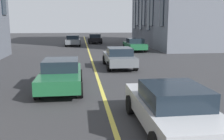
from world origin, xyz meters
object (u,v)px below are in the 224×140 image
object	(u,v)px
car_green_parked_a	(135,45)
car_black_parked_b	(95,38)
car_grey_trailing	(73,40)
car_silver_mid	(171,107)
car_green_oncoming	(61,74)
car_grey_near	(119,57)

from	to	relation	value
car_green_parked_a	car_black_parked_b	bearing A→B (deg)	18.41
car_grey_trailing	car_silver_mid	bearing A→B (deg)	-172.90
car_black_parked_b	car_green_parked_a	bearing A→B (deg)	-161.59
car_green_parked_a	car_silver_mid	xyz separation A→B (m)	(-20.02, 3.33, 0.00)
car_green_oncoming	car_grey_near	bearing A→B (deg)	-33.50
car_green_oncoming	car_green_parked_a	distance (m)	16.40
car_silver_mid	car_green_parked_a	bearing A→B (deg)	-9.43
car_silver_mid	car_grey_near	xyz separation A→B (m)	(10.42, -0.13, 0.00)
car_grey_trailing	car_green_parked_a	xyz separation A→B (m)	(-7.25, -6.72, 0.00)
car_green_parked_a	car_black_parked_b	distance (m)	11.47
car_silver_mid	car_grey_near	size ratio (longest dim) A/B	1.00
car_grey_trailing	car_grey_near	bearing A→B (deg)	-168.17
car_grey_trailing	car_green_parked_a	size ratio (longest dim) A/B	1.00
car_green_oncoming	car_grey_trailing	size ratio (longest dim) A/B	1.00
car_green_oncoming	car_green_parked_a	xyz separation A→B (m)	(14.95, -6.73, 0.00)
car_green_oncoming	car_silver_mid	xyz separation A→B (m)	(-5.07, -3.41, 0.00)
car_silver_mid	car_grey_trailing	bearing A→B (deg)	7.10
car_green_parked_a	car_silver_mid	world-z (taller)	same
car_green_oncoming	car_silver_mid	distance (m)	6.11
car_green_oncoming	car_grey_trailing	xyz separation A→B (m)	(22.21, -0.01, 0.00)
car_green_oncoming	car_grey_near	distance (m)	6.41
car_grey_trailing	car_green_parked_a	bearing A→B (deg)	-137.17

